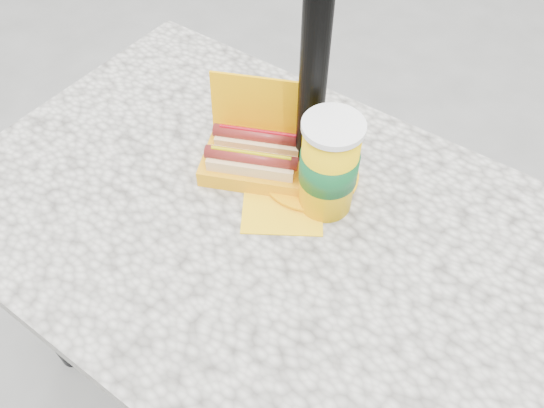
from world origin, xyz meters
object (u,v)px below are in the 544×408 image
Objects in this scene: hotdog_box at (256,154)px; soda_cup at (329,166)px; umbrella_pole at (318,11)px; fries_plate at (308,175)px.

hotdog_box is 1.23× the size of soda_cup.
umbrella_pole is 0.27m from soda_cup.
fries_plate is at bearing 151.33° from soda_cup.
umbrella_pole is at bearing 125.37° from fries_plate.
fries_plate is at bearing -54.63° from umbrella_pole.
hotdog_box is (-0.08, -0.06, -0.31)m from umbrella_pole.
umbrella_pole reaches higher than soda_cup.
fries_plate is 1.44× the size of soda_cup.
hotdog_box is 0.11m from fries_plate.
umbrella_pole is at bearing 143.13° from soda_cup.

